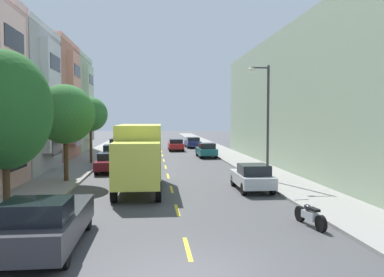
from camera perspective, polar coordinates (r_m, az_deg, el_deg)
The scene contains 21 objects.
ground_plane at distance 39.89m, azimuth -4.32°, elevation -2.76°, with size 160.00×160.00×0.00m, color #424244.
sidewalk_left at distance 38.36m, azimuth -14.91°, elevation -2.98°, with size 3.20×120.00×0.14m, color gray.
sidewalk_right at distance 38.75m, azimuth 6.33°, elevation -2.84°, with size 3.20×120.00×0.14m, color gray.
lane_centerline_dashes at distance 34.43m, azimuth -4.07°, elevation -3.68°, with size 0.14×47.20×0.01m.
townhouse_fifth_sage at distance 48.33m, azimuth -21.94°, elevation 4.52°, with size 12.19×8.26×11.32m.
apartment_block_opposite at distance 33.17m, azimuth 20.65°, elevation 5.21°, with size 10.00×36.00×10.79m, color #99AD8E.
street_tree_nearest at distance 15.61m, azimuth -25.93°, elevation 3.80°, with size 3.38×3.38×6.37m.
street_tree_second at distance 25.04m, azimuth -18.21°, elevation 3.41°, with size 3.61×3.61×5.96m.
street_tree_third at distance 34.68m, azimuth -14.75°, elevation 3.45°, with size 2.93×2.93×5.69m.
street_lamp at distance 24.46m, azimuth 10.82°, elevation 3.52°, with size 1.35×0.28×7.14m.
delivery_box_truck at distance 21.87m, azimuth -7.77°, elevation -2.25°, with size 2.52×7.76×3.64m.
parked_sedan_navy at distance 52.31m, azimuth 0.11°, elevation -0.55°, with size 1.91×4.54×1.43m.
parked_suv_orange at distance 46.10m, azimuth -10.01°, elevation -0.78°, with size 2.04×4.84×1.93m.
parked_pickup_champagne at distance 34.84m, azimuth -11.26°, elevation -2.29°, with size 2.14×5.35×1.73m.
parked_hatchback_silver at distance 21.79m, azimuth 8.86°, elevation -5.63°, with size 1.78×4.02×1.50m.
parked_hatchback_teal at distance 39.42m, azimuth 2.13°, elevation -1.72°, with size 1.80×4.03×1.50m.
parked_suv_white at distance 40.49m, azimuth -10.68°, elevation -1.32°, with size 2.01×4.82×1.93m.
parked_pickup_charcoal at distance 12.90m, azimuth -20.66°, elevation -11.54°, with size 2.01×5.30×1.73m.
parked_sedan_burgundy at distance 29.61m, azimuth -12.12°, elevation -3.38°, with size 1.90×4.54×1.43m.
moving_red_sedan at distance 47.75m, azimuth -2.42°, elevation -0.89°, with size 1.80×4.50×1.43m.
parked_motorcycle at distance 15.27m, azimuth 16.99°, elevation -10.81°, with size 0.62×2.05×0.90m.
Camera 1 is at (-1.06, -9.68, 4.03)m, focal length 36.15 mm.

